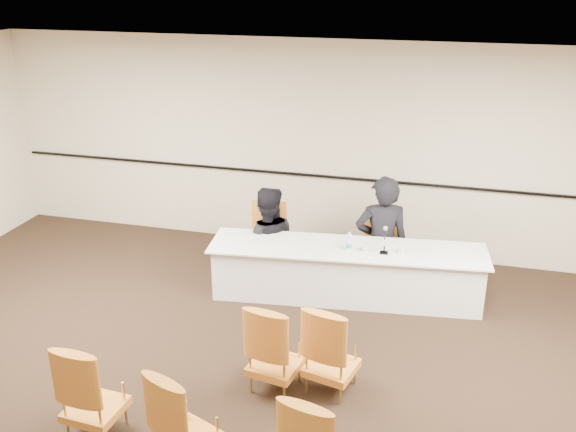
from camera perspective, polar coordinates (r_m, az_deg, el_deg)
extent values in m
plane|color=black|center=(6.24, -3.85, -17.56)|extent=(10.00, 10.00, 0.00)
plane|color=silver|center=(4.93, -4.74, 10.56)|extent=(10.00, 10.00, 0.00)
cube|color=beige|center=(9.04, 4.08, 5.97)|extent=(10.00, 0.04, 3.00)
cube|color=black|center=(9.12, 3.97, 3.49)|extent=(9.80, 0.04, 0.03)
imported|color=black|center=(8.45, 8.29, -2.68)|extent=(0.79, 0.62, 1.92)
imported|color=black|center=(8.62, -1.90, -2.80)|extent=(0.99, 0.88, 1.71)
cube|color=silver|center=(7.86, 7.54, -3.05)|extent=(0.35, 0.29, 0.00)
cylinder|color=silver|center=(7.81, 6.83, -2.78)|extent=(0.07, 0.07, 0.10)
cylinder|color=silver|center=(7.80, 10.05, -2.96)|extent=(0.08, 0.08, 0.11)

